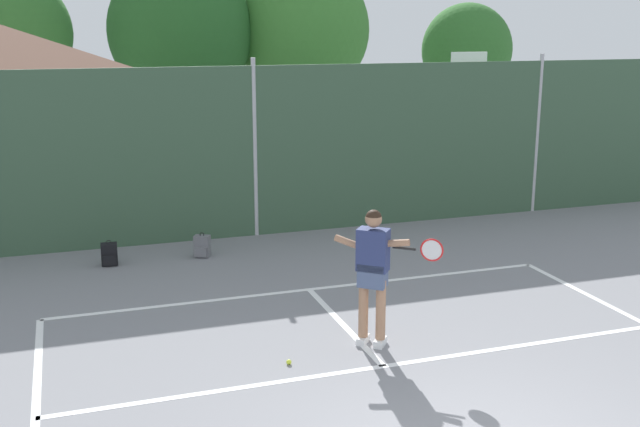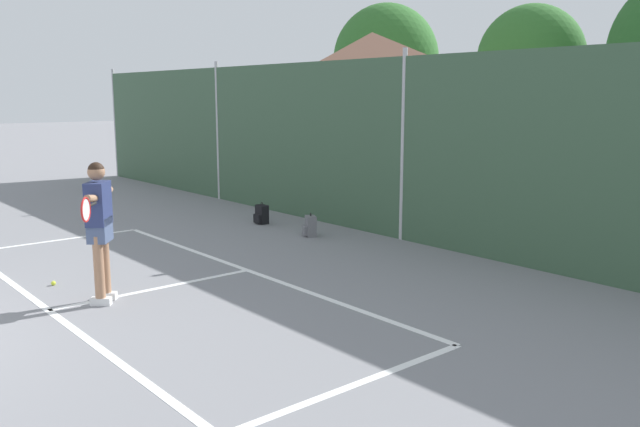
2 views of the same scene
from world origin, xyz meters
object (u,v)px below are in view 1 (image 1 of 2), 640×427
object	(u,v)px
tennis_ball	(289,362)
backpack_black	(109,255)
backpack_grey	(202,247)
tennis_player	(374,265)
basketball_hoop	(466,106)

from	to	relation	value
tennis_ball	backpack_black	distance (m)	5.29
tennis_ball	backpack_grey	size ratio (longest dim) A/B	0.14
tennis_player	backpack_black	world-z (taller)	tennis_player
basketball_hoop	tennis_player	world-z (taller)	basketball_hoop
basketball_hoop	backpack_black	size ratio (longest dim) A/B	7.67
basketball_hoop	backpack_grey	bearing A→B (deg)	-160.52
backpack_black	backpack_grey	xyz separation A→B (m)	(1.65, -0.02, 0.00)
tennis_ball	backpack_grey	xyz separation A→B (m)	(-0.21, 4.94, 0.16)
backpack_grey	basketball_hoop	bearing A→B (deg)	19.48
tennis_player	tennis_ball	size ratio (longest dim) A/B	28.10
tennis_ball	backpack_black	bearing A→B (deg)	110.57
basketball_hoop	backpack_grey	world-z (taller)	basketball_hoop
tennis_player	backpack_grey	bearing A→B (deg)	107.10
backpack_black	tennis_player	bearing A→B (deg)	-56.71
tennis_player	tennis_ball	xyz separation A→B (m)	(-1.24, -0.24, -1.08)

